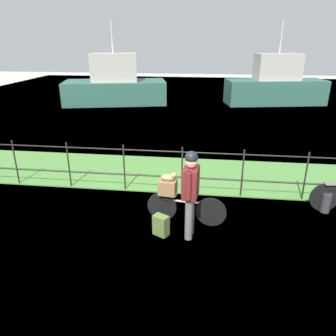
{
  "coord_description": "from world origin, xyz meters",
  "views": [
    {
      "loc": [
        1.24,
        -4.85,
        3.46
      ],
      "look_at": [
        0.44,
        1.43,
        0.9
      ],
      "focal_mm": 34.43,
      "sensor_mm": 36.0,
      "label": 1
    }
  ],
  "objects": [
    {
      "name": "ground_plane",
      "position": [
        0.0,
        0.0,
        0.0
      ],
      "size": [
        60.0,
        60.0,
        0.0
      ],
      "primitive_type": "plane",
      "color": "beige"
    },
    {
      "name": "grass_strip",
      "position": [
        0.0,
        3.24,
        0.01
      ],
      "size": [
        27.0,
        2.4,
        0.03
      ],
      "primitive_type": "cube",
      "color": "#569342",
      "rests_on": "ground"
    },
    {
      "name": "harbor_water",
      "position": [
        0.0,
        12.05,
        0.0
      ],
      "size": [
        30.0,
        30.0,
        0.0
      ],
      "primitive_type": "plane",
      "color": "#60849E",
      "rests_on": "ground"
    },
    {
      "name": "iron_fence",
      "position": [
        -0.0,
        2.08,
        0.66
      ],
      "size": [
        18.04,
        0.04,
        1.16
      ],
      "color": "#28231E",
      "rests_on": "ground"
    },
    {
      "name": "bicycle_main",
      "position": [
        0.87,
        0.78,
        0.32
      ],
      "size": [
        1.59,
        0.25,
        0.6
      ],
      "color": "black",
      "rests_on": "ground"
    },
    {
      "name": "wooden_crate",
      "position": [
        0.52,
        0.82,
        0.74
      ],
      "size": [
        0.37,
        0.31,
        0.28
      ],
      "primitive_type": "cube",
      "rotation": [
        0.0,
        0.0,
        -0.11
      ],
      "color": "olive",
      "rests_on": "bicycle_main"
    },
    {
      "name": "terrier_dog",
      "position": [
        0.54,
        0.82,
        0.96
      ],
      "size": [
        0.32,
        0.17,
        0.18
      ],
      "color": "tan",
      "rests_on": "wooden_crate"
    },
    {
      "name": "cyclist_person",
      "position": [
        0.99,
        0.31,
        1.0
      ],
      "size": [
        0.3,
        0.54,
        1.68
      ],
      "color": "slate",
      "rests_on": "ground"
    },
    {
      "name": "backpack_on_paving",
      "position": [
        0.46,
        0.29,
        0.2
      ],
      "size": [
        0.33,
        0.29,
        0.4
      ],
      "primitive_type": "cube",
      "rotation": [
        0.0,
        0.0,
        2.63
      ],
      "color": "olive",
      "rests_on": "ground"
    },
    {
      "name": "mooring_bollard",
      "position": [
        3.81,
        1.58,
        0.21
      ],
      "size": [
        0.2,
        0.2,
        0.43
      ],
      "primitive_type": "cylinder",
      "color": "#38383D",
      "rests_on": "ground"
    },
    {
      "name": "moored_boat_near",
      "position": [
        -4.05,
        13.12,
        0.98
      ],
      "size": [
        5.99,
        3.59,
        4.31
      ],
      "color": "#336656",
      "rests_on": "ground"
    },
    {
      "name": "moored_boat_mid",
      "position": [
        4.87,
        14.07,
        0.99
      ],
      "size": [
        5.62,
        2.77,
        4.3
      ],
      "color": "#336656",
      "rests_on": "ground"
    }
  ]
}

